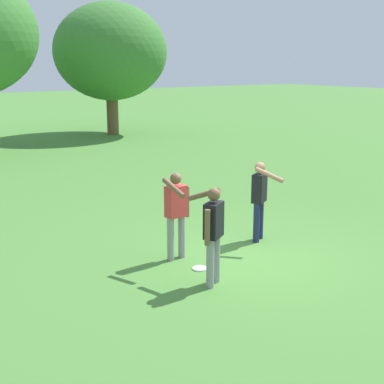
% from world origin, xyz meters
% --- Properties ---
extents(ground_plane, '(120.00, 120.00, 0.00)m').
position_xyz_m(ground_plane, '(0.00, 0.00, 0.00)').
color(ground_plane, '#4C8438').
extents(person_thrower, '(0.54, 0.83, 1.64)m').
position_xyz_m(person_thrower, '(0.81, 0.64, 0.96)').
color(person_thrower, '#1E234C').
rests_on(person_thrower, ground).
extents(person_catcher, '(0.54, 0.83, 1.64)m').
position_xyz_m(person_catcher, '(-1.32, -0.61, 0.96)').
color(person_catcher, gray).
rests_on(person_catcher, ground).
extents(person_bystander, '(0.61, 0.71, 1.64)m').
position_xyz_m(person_bystander, '(-1.16, 0.71, 0.96)').
color(person_bystander, gray).
rests_on(person_bystander, ground).
extents(frisbee, '(0.27, 0.27, 0.03)m').
position_xyz_m(frisbee, '(-1.10, 0.05, 0.01)').
color(frisbee, white).
rests_on(frisbee, ground).
extents(tree_slender_mid, '(5.59, 5.59, 6.47)m').
position_xyz_m(tree_slender_mid, '(5.89, 17.45, 4.08)').
color(tree_slender_mid, brown).
rests_on(tree_slender_mid, ground).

